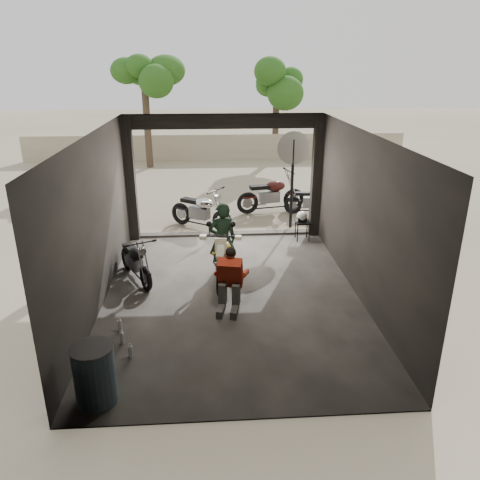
{
  "coord_description": "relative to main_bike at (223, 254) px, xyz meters",
  "views": [
    {
      "loc": [
        -0.4,
        -8.34,
        4.38
      ],
      "look_at": [
        0.21,
        0.6,
        0.96
      ],
      "focal_mm": 35.0,
      "sensor_mm": 36.0,
      "label": 1
    }
  ],
  "objects": [
    {
      "name": "stool",
      "position": [
        2.14,
        2.29,
        -0.18
      ],
      "size": [
        0.37,
        0.37,
        0.52
      ],
      "rotation": [
        0.0,
        0.0,
        0.39
      ],
      "color": "black",
      "rests_on": "ground"
    },
    {
      "name": "outside_bike_b",
      "position": [
        1.64,
        4.81,
        0.02
      ],
      "size": [
        2.03,
        1.16,
        1.29
      ],
      "primitive_type": null,
      "rotation": [
        0.0,
        0.0,
        1.78
      ],
      "color": "#3B110E",
      "rests_on": "ground"
    },
    {
      "name": "main_bike",
      "position": [
        0.0,
        0.0,
        0.0
      ],
      "size": [
        0.97,
        1.94,
        1.25
      ],
      "primitive_type": null,
      "rotation": [
        0.0,
        0.0,
        -0.11
      ],
      "color": "beige",
      "rests_on": "ground"
    },
    {
      "name": "rider",
      "position": [
        -0.01,
        0.29,
        0.2
      ],
      "size": [
        0.65,
        0.48,
        1.64
      ],
      "primitive_type": "imported",
      "rotation": [
        0.0,
        0.0,
        3.29
      ],
      "color": "black",
      "rests_on": "ground"
    },
    {
      "name": "sign_post",
      "position": [
        2.01,
        3.32,
        1.22
      ],
      "size": [
        0.9,
        0.08,
        2.69
      ],
      "rotation": [
        0.0,
        0.0,
        -0.43
      ],
      "color": "black",
      "rests_on": "ground"
    },
    {
      "name": "tree_left",
      "position": [
        -2.86,
        11.79,
        3.36
      ],
      "size": [
        2.2,
        2.2,
        5.6
      ],
      "color": "#382B1E",
      "rests_on": "ground"
    },
    {
      "name": "helmet",
      "position": [
        2.11,
        2.31,
        0.02
      ],
      "size": [
        0.31,
        0.32,
        0.26
      ],
      "primitive_type": "ellipsoid",
      "rotation": [
        0.0,
        0.0,
        0.13
      ],
      "color": "silver",
      "rests_on": "stool"
    },
    {
      "name": "left_bike",
      "position": [
        -1.86,
        0.17,
        -0.12
      ],
      "size": [
        1.23,
        1.6,
        1.0
      ],
      "primitive_type": null,
      "rotation": [
        0.0,
        0.0,
        0.48
      ],
      "color": "black",
      "rests_on": "ground"
    },
    {
      "name": "garage",
      "position": [
        0.14,
        -0.17,
        0.66
      ],
      "size": [
        7.0,
        7.13,
        3.2
      ],
      "color": "#2D2B28",
      "rests_on": "ground"
    },
    {
      "name": "boundary_wall",
      "position": [
        0.14,
        13.29,
        -0.02
      ],
      "size": [
        18.0,
        0.3,
        1.2
      ],
      "primitive_type": "cube",
      "color": "gray",
      "rests_on": "ground"
    },
    {
      "name": "oil_drum",
      "position": [
        -1.86,
        -3.71,
        -0.19
      ],
      "size": [
        0.63,
        0.63,
        0.87
      ],
      "primitive_type": "cylinder",
      "rotation": [
        0.0,
        0.0,
        0.13
      ],
      "color": "#405D6B",
      "rests_on": "ground"
    },
    {
      "name": "outside_bike_a",
      "position": [
        -0.51,
        3.39,
        -0.02
      ],
      "size": [
        1.87,
        1.62,
        1.2
      ],
      "primitive_type": null,
      "rotation": [
        0.0,
        0.0,
        0.96
      ],
      "color": "black",
      "rests_on": "ground"
    },
    {
      "name": "tree_right",
      "position": [
        2.94,
        13.29,
        2.94
      ],
      "size": [
        2.2,
        2.2,
        5.0
      ],
      "color": "#382B1E",
      "rests_on": "ground"
    },
    {
      "name": "outside_bike_c",
      "position": [
        2.88,
        4.48,
        -0.11
      ],
      "size": [
        1.58,
        0.83,
        1.02
      ],
      "primitive_type": null,
      "rotation": [
        0.0,
        0.0,
        1.43
      ],
      "color": "black",
      "rests_on": "ground"
    },
    {
      "name": "mechanic",
      "position": [
        0.06,
        -1.29,
        -0.04
      ],
      "size": [
        0.75,
        0.91,
        1.16
      ],
      "primitive_type": null,
      "rotation": [
        0.0,
        0.0,
        -0.21
      ],
      "color": "#B93218",
      "rests_on": "ground"
    },
    {
      "name": "ground",
      "position": [
        0.14,
        -0.71,
        -0.62
      ],
      "size": [
        80.0,
        80.0,
        0.0
      ],
      "primitive_type": "plane",
      "color": "#7A6D56",
      "rests_on": "ground"
    }
  ]
}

